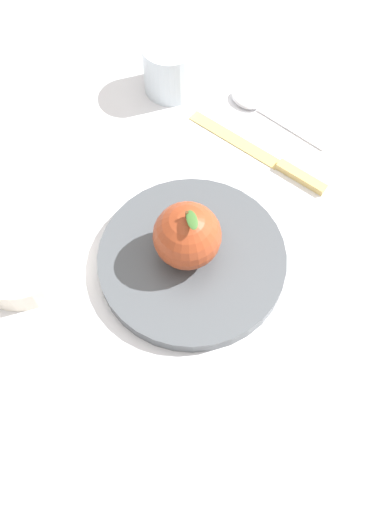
# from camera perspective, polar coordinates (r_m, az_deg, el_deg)

# --- Properties ---
(ground_plane) EXTENTS (2.40, 2.40, 0.00)m
(ground_plane) POSITION_cam_1_polar(r_m,az_deg,el_deg) (0.74, 0.94, 2.73)
(ground_plane) COLOR silver
(dinner_plate) EXTENTS (0.23, 0.23, 0.02)m
(dinner_plate) POSITION_cam_1_polar(r_m,az_deg,el_deg) (0.70, -0.00, -0.34)
(dinner_plate) COLOR #4C5156
(dinner_plate) RESTS_ON ground_plane
(apple) EXTENTS (0.08, 0.08, 0.09)m
(apple) POSITION_cam_1_polar(r_m,az_deg,el_deg) (0.66, -0.48, 2.01)
(apple) COLOR #9E3D1E
(apple) RESTS_ON dinner_plate
(side_bowl) EXTENTS (0.13, 0.13, 0.03)m
(side_bowl) POSITION_cam_1_polar(r_m,az_deg,el_deg) (0.72, -16.66, 0.09)
(side_bowl) COLOR silver
(side_bowl) RESTS_ON ground_plane
(cup) EXTENTS (0.08, 0.08, 0.08)m
(cup) POSITION_cam_1_polar(r_m,az_deg,el_deg) (0.86, -2.20, 18.36)
(cup) COLOR silver
(cup) RESTS_ON ground_plane
(knife) EXTENTS (0.21, 0.08, 0.01)m
(knife) POSITION_cam_1_polar(r_m,az_deg,el_deg) (0.80, 7.58, 9.57)
(knife) COLOR #D8B766
(knife) RESTS_ON ground_plane
(spoon) EXTENTS (0.16, 0.06, 0.01)m
(spoon) POSITION_cam_1_polar(r_m,az_deg,el_deg) (0.86, 6.28, 14.68)
(spoon) COLOR silver
(spoon) RESTS_ON ground_plane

